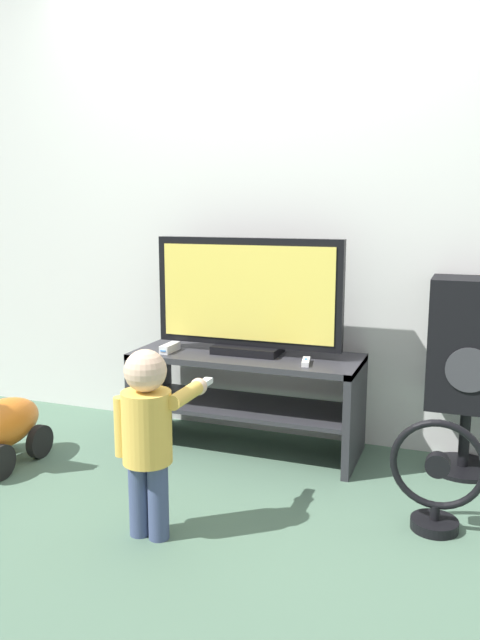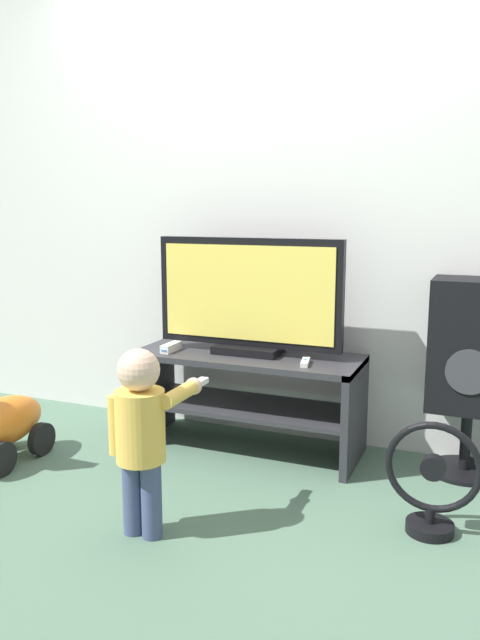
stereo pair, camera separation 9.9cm
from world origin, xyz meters
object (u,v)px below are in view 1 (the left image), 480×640
Objects in this scene: floor_fan at (437,480)px; television at (248,297)px; remote_primary at (306,362)px; speaker_tower at (470,349)px; child at (149,428)px; game_console at (170,348)px.

television is at bearing 150.65° from floor_fan.
speaker_tower is (0.72, 0.20, 0.08)m from remote_primary.
speaker_tower is 2.06× the size of floor_fan.
television is 2.17× the size of floor_fan.
remote_primary is 0.94m from child.
child is (-0.04, -0.97, -0.36)m from television.
speaker_tower is 0.75m from floor_fan.
television is 0.45m from remote_primary.
game_console is at bearing 112.03° from child.
game_console reaches higher than remote_primary.
child is at bearing -135.99° from speaker_tower.
television is 6.24× the size of game_console.
television reaches higher than child.
speaker_tower reaches higher than remote_primary.
speaker_tower is at bearing 15.75° from remote_primary.
television reaches higher than floor_fan.
television is at bearing 15.77° from game_console.
remote_primary is 0.76m from speaker_tower.
television is 7.19× the size of remote_primary.
television is 1.33× the size of child.
child is (-0.37, -0.85, -0.08)m from remote_primary.
television is 1.03m from child.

